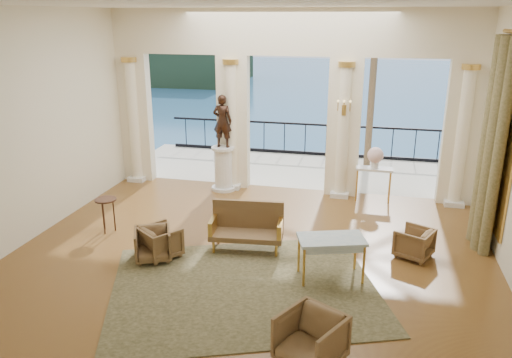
% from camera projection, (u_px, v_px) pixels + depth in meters
% --- Properties ---
extents(floor, '(9.00, 9.00, 0.00)m').
position_uv_depth(floor, '(251.00, 255.00, 9.45)').
color(floor, '#462312').
rests_on(floor, ground).
extents(room_walls, '(9.00, 9.00, 9.00)m').
position_uv_depth(room_walls, '(233.00, 116.00, 7.52)').
color(room_walls, white).
rests_on(room_walls, ground).
extents(arcade, '(9.00, 0.56, 4.50)m').
position_uv_depth(arcade, '(288.00, 90.00, 12.18)').
color(arcade, '#FDF4C9').
rests_on(arcade, ground).
extents(terrace, '(10.00, 3.60, 0.10)m').
position_uv_depth(terrace, '(297.00, 170.00, 14.83)').
color(terrace, beige).
rests_on(terrace, ground).
extents(balustrade, '(9.00, 0.06, 1.03)m').
position_uv_depth(balustrade, '(305.00, 142.00, 16.17)').
color(balustrade, black).
rests_on(balustrade, terrace).
extents(palm_tree, '(2.00, 2.00, 4.50)m').
position_uv_depth(palm_tree, '(377.00, 24.00, 13.84)').
color(palm_tree, '#4C3823').
rests_on(palm_tree, terrace).
extents(headland, '(22.00, 18.00, 6.00)m').
position_uv_depth(headland, '(175.00, 62.00, 81.64)').
color(headland, black).
rests_on(headland, sea).
extents(sea, '(160.00, 160.00, 0.00)m').
position_uv_depth(sea, '(358.00, 96.00, 66.81)').
color(sea, '#1B5A86').
rests_on(sea, ground).
extents(curtain, '(0.33, 1.40, 4.09)m').
position_uv_depth(curtain, '(493.00, 145.00, 9.28)').
color(curtain, brown).
rests_on(curtain, ground).
extents(window_frame, '(0.04, 1.60, 3.40)m').
position_uv_depth(window_frame, '(504.00, 142.00, 9.21)').
color(window_frame, gold).
rests_on(window_frame, room_walls).
extents(wall_sconce, '(0.30, 0.11, 0.33)m').
position_uv_depth(wall_sconce, '(344.00, 109.00, 11.70)').
color(wall_sconce, gold).
rests_on(wall_sconce, arcade).
extents(rug, '(5.25, 4.69, 0.02)m').
position_uv_depth(rug, '(244.00, 288.00, 8.30)').
color(rug, '#31341C').
rests_on(rug, ground).
extents(armchair_a, '(0.84, 0.82, 0.67)m').
position_uv_depth(armchair_a, '(153.00, 243.00, 9.20)').
color(armchair_a, '#4B371D').
rests_on(armchair_a, ground).
extents(armchair_b, '(0.99, 0.97, 0.77)m').
position_uv_depth(armchair_b, '(311.00, 337.00, 6.42)').
color(armchair_b, '#4B371D').
rests_on(armchair_b, ground).
extents(armchair_c, '(0.78, 0.80, 0.63)m').
position_uv_depth(armchair_c, '(414.00, 242.00, 9.29)').
color(armchair_c, '#4B371D').
rests_on(armchair_c, ground).
extents(armchair_d, '(0.88, 0.87, 0.67)m').
position_uv_depth(armchair_d, '(161.00, 240.00, 9.29)').
color(armchair_d, '#4B371D').
rests_on(armchair_d, ground).
extents(settee, '(1.44, 0.73, 0.92)m').
position_uv_depth(settee, '(247.00, 226.00, 9.61)').
color(settee, '#4B371D').
rests_on(settee, ground).
extents(game_table, '(1.24, 0.92, 0.76)m').
position_uv_depth(game_table, '(331.00, 242.00, 8.41)').
color(game_table, '#9AB8C4').
rests_on(game_table, ground).
extents(pedestal, '(0.63, 0.63, 1.15)m').
position_uv_depth(pedestal, '(223.00, 169.00, 12.84)').
color(pedestal, silver).
rests_on(pedestal, ground).
extents(statue, '(0.49, 0.32, 1.33)m').
position_uv_depth(statue, '(222.00, 121.00, 12.44)').
color(statue, black).
rests_on(statue, pedestal).
extents(console_table, '(0.88, 0.35, 0.83)m').
position_uv_depth(console_table, '(374.00, 173.00, 12.04)').
color(console_table, silver).
rests_on(console_table, ground).
extents(urn, '(0.38, 0.38, 0.51)m').
position_uv_depth(urn, '(375.00, 156.00, 11.91)').
color(urn, silver).
rests_on(urn, console_table).
extents(side_table, '(0.45, 0.45, 0.72)m').
position_uv_depth(side_table, '(106.00, 204.00, 10.30)').
color(side_table, black).
rests_on(side_table, ground).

